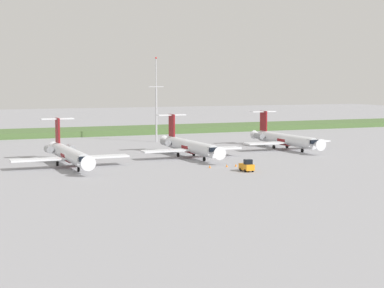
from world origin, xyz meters
TOP-DOWN VIEW (x-y plane):
  - ground_plane at (0.00, 30.00)m, footprint 500.00×500.00m
  - grass_berm at (0.00, 78.57)m, footprint 320.00×20.00m
  - regional_jet_nearest at (-27.97, 3.95)m, footprint 22.81×31.00m
  - regional_jet_second at (-0.23, 9.05)m, footprint 22.81×31.00m
  - regional_jet_third at (27.94, 15.31)m, footprint 22.81×31.00m
  - antenna_mast at (5.56, 45.81)m, footprint 4.40×0.50m
  - baggage_tug at (0.77, -15.91)m, footprint 1.72×3.20m
  - safety_cone_front_marker at (-3.54, -8.90)m, footprint 0.44×0.44m
  - safety_cone_mid_marker at (0.12, -8.87)m, footprint 0.44×0.44m
  - safety_cone_rear_marker at (2.09, -8.93)m, footprint 0.44×0.44m

SIDE VIEW (x-z plane):
  - ground_plane at x=0.00m, z-range 0.00..0.00m
  - safety_cone_front_marker at x=-3.54m, z-range 0.00..0.55m
  - safety_cone_mid_marker at x=0.12m, z-range 0.00..0.55m
  - safety_cone_rear_marker at x=2.09m, z-range 0.00..0.55m
  - grass_berm at x=0.00m, z-range 0.00..1.74m
  - baggage_tug at x=0.77m, z-range -0.15..2.15m
  - regional_jet_nearest at x=-27.97m, z-range -1.96..7.04m
  - regional_jet_second at x=-0.23m, z-range -1.96..7.04m
  - regional_jet_third at x=27.94m, z-range -1.96..7.04m
  - antenna_mast at x=5.56m, z-range -1.98..21.32m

